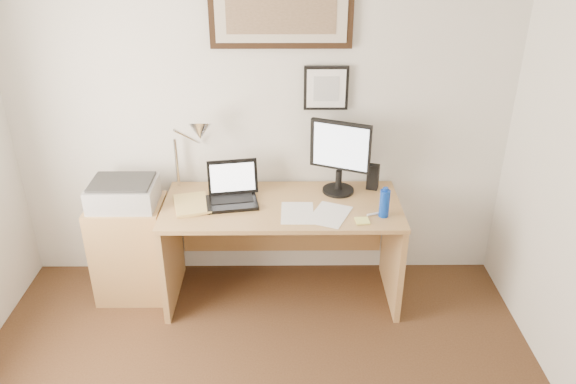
{
  "coord_description": "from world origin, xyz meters",
  "views": [
    {
      "loc": [
        0.17,
        -1.7,
        2.53
      ],
      "look_at": [
        0.19,
        1.43,
        0.94
      ],
      "focal_mm": 35.0,
      "sensor_mm": 36.0,
      "label": 1
    }
  ],
  "objects_px": {
    "lcd_monitor": "(340,154)",
    "book": "(175,206)",
    "water_bottle": "(384,203)",
    "printer": "(123,193)",
    "laptop": "(232,193)",
    "desk": "(282,228)",
    "side_cabinet": "(132,249)"
  },
  "relations": [
    {
      "from": "laptop",
      "to": "water_bottle",
      "type": "bearing_deg",
      "value": -12.31
    },
    {
      "from": "water_bottle",
      "to": "printer",
      "type": "height_order",
      "value": "water_bottle"
    },
    {
      "from": "desk",
      "to": "book",
      "type": "bearing_deg",
      "value": -169.33
    },
    {
      "from": "laptop",
      "to": "side_cabinet",
      "type": "bearing_deg",
      "value": -179.98
    },
    {
      "from": "book",
      "to": "laptop",
      "type": "bearing_deg",
      "value": 14.77
    },
    {
      "from": "water_bottle",
      "to": "book",
      "type": "distance_m",
      "value": 1.38
    },
    {
      "from": "book",
      "to": "laptop",
      "type": "relative_size",
      "value": 0.82
    },
    {
      "from": "book",
      "to": "water_bottle",
      "type": "bearing_deg",
      "value": -4.93
    },
    {
      "from": "desk",
      "to": "laptop",
      "type": "bearing_deg",
      "value": -174.04
    },
    {
      "from": "water_bottle",
      "to": "lcd_monitor",
      "type": "bearing_deg",
      "value": 127.44
    },
    {
      "from": "water_bottle",
      "to": "printer",
      "type": "relative_size",
      "value": 0.42
    },
    {
      "from": "water_bottle",
      "to": "laptop",
      "type": "height_order",
      "value": "laptop"
    },
    {
      "from": "book",
      "to": "lcd_monitor",
      "type": "relative_size",
      "value": 0.59
    },
    {
      "from": "lcd_monitor",
      "to": "book",
      "type": "bearing_deg",
      "value": -168.47
    },
    {
      "from": "water_bottle",
      "to": "printer",
      "type": "distance_m",
      "value": 1.74
    },
    {
      "from": "book",
      "to": "laptop",
      "type": "xyz_separation_m",
      "value": [
        0.37,
        0.1,
        0.05
      ]
    },
    {
      "from": "side_cabinet",
      "to": "desk",
      "type": "relative_size",
      "value": 0.46
    },
    {
      "from": "side_cabinet",
      "to": "desk",
      "type": "distance_m",
      "value": 1.08
    },
    {
      "from": "book",
      "to": "printer",
      "type": "distance_m",
      "value": 0.37
    },
    {
      "from": "side_cabinet",
      "to": "water_bottle",
      "type": "relative_size",
      "value": 3.96
    },
    {
      "from": "laptop",
      "to": "lcd_monitor",
      "type": "height_order",
      "value": "lcd_monitor"
    },
    {
      "from": "side_cabinet",
      "to": "lcd_monitor",
      "type": "relative_size",
      "value": 1.4
    },
    {
      "from": "book",
      "to": "laptop",
      "type": "height_order",
      "value": "laptop"
    },
    {
      "from": "printer",
      "to": "laptop",
      "type": "bearing_deg",
      "value": 0.75
    },
    {
      "from": "water_bottle",
      "to": "printer",
      "type": "bearing_deg",
      "value": 173.15
    },
    {
      "from": "side_cabinet",
      "to": "desk",
      "type": "bearing_deg",
      "value": 1.89
    },
    {
      "from": "desk",
      "to": "lcd_monitor",
      "type": "distance_m",
      "value": 0.66
    },
    {
      "from": "book",
      "to": "lcd_monitor",
      "type": "xyz_separation_m",
      "value": [
        1.11,
        0.23,
        0.28
      ]
    },
    {
      "from": "desk",
      "to": "printer",
      "type": "distance_m",
      "value": 1.11
    },
    {
      "from": "side_cabinet",
      "to": "book",
      "type": "bearing_deg",
      "value": -15.35
    },
    {
      "from": "printer",
      "to": "side_cabinet",
      "type": "bearing_deg",
      "value": 98.82
    },
    {
      "from": "desk",
      "to": "printer",
      "type": "relative_size",
      "value": 3.64
    }
  ]
}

